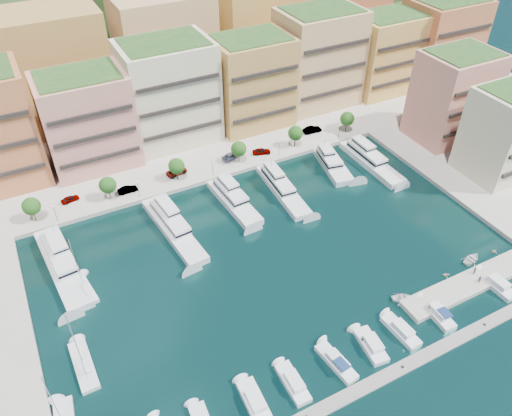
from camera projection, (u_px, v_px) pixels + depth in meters
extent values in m
plane|color=black|center=(277.00, 261.00, 97.89)|extent=(400.00, 400.00, 0.00)
cube|color=#9E998E|center=(169.00, 122.00, 140.50)|extent=(220.00, 64.00, 2.00)
cube|color=#1A3515|center=(122.00, 61.00, 173.49)|extent=(240.00, 40.00, 58.00)
cube|color=gray|center=(356.00, 392.00, 76.20)|extent=(72.00, 2.20, 0.35)
cube|color=#9E998E|center=(474.00, 283.00, 93.47)|extent=(32.00, 5.00, 2.00)
cube|color=tan|center=(88.00, 122.00, 116.45)|extent=(20.00, 15.00, 22.00)
cube|color=black|center=(96.00, 137.00, 111.12)|extent=(18.40, 0.50, 0.90)
cube|color=#1F4B1E|center=(77.00, 76.00, 109.24)|extent=(17.60, 13.20, 0.80)
cube|color=beige|center=(170.00, 94.00, 124.37)|extent=(22.00, 16.00, 25.00)
cube|color=black|center=(181.00, 107.00, 118.70)|extent=(20.24, 0.50, 0.90)
cube|color=#1F4B1E|center=(164.00, 43.00, 116.21)|extent=(19.36, 14.08, 0.80)
cube|color=#B48243|center=(252.00, 83.00, 131.48)|extent=(20.00, 15.00, 23.00)
cube|color=black|center=(266.00, 94.00, 126.15)|extent=(18.40, 0.50, 0.90)
cube|color=#1F4B1E|center=(251.00, 38.00, 123.95)|extent=(17.60, 13.20, 0.80)
cube|color=tan|center=(318.00, 59.00, 139.76)|extent=(22.00, 16.00, 26.00)
cube|color=black|center=(335.00, 70.00, 134.09)|extent=(20.24, 0.50, 0.90)
cube|color=#1F4B1E|center=(322.00, 10.00, 131.28)|extent=(19.36, 14.08, 0.80)
cube|color=gold|center=(384.00, 54.00, 147.50)|extent=(20.00, 15.00, 22.00)
cube|color=black|center=(401.00, 64.00, 142.17)|extent=(18.40, 0.50, 0.90)
cube|color=#1F4B1E|center=(390.00, 15.00, 140.29)|extent=(17.60, 13.20, 0.80)
cube|color=#AF643A|center=(441.00, 42.00, 152.63)|extent=(22.00, 16.00, 24.00)
cube|color=black|center=(461.00, 51.00, 146.96)|extent=(20.24, 0.50, 0.90)
cube|color=tan|center=(453.00, 97.00, 126.17)|extent=(18.00, 14.00, 22.00)
cube|color=black|center=(475.00, 109.00, 121.18)|extent=(16.56, 0.50, 0.90)
cube|color=#1F4B1E|center=(465.00, 53.00, 118.95)|extent=(15.84, 12.32, 0.80)
cube|color=beige|center=(509.00, 133.00, 114.43)|extent=(18.00, 14.00, 20.00)
cube|color=#B48243|center=(56.00, 69.00, 129.70)|extent=(26.00, 18.00, 30.00)
cube|color=tan|center=(166.00, 49.00, 140.41)|extent=(26.00, 18.00, 30.00)
cube|color=gold|center=(260.00, 31.00, 151.11)|extent=(26.00, 18.00, 30.00)
cube|color=#AF643A|center=(341.00, 16.00, 161.82)|extent=(26.00, 18.00, 30.00)
cylinder|color=#473323|center=(34.00, 215.00, 105.05)|extent=(0.24, 0.24, 3.00)
sphere|color=#194814|center=(31.00, 206.00, 103.63)|extent=(3.80, 3.80, 3.80)
cylinder|color=#473323|center=(110.00, 193.00, 110.76)|extent=(0.24, 0.24, 3.00)
sphere|color=#194814|center=(108.00, 185.00, 109.34)|extent=(3.80, 3.80, 3.80)
cylinder|color=#473323|center=(177.00, 174.00, 116.47)|extent=(0.24, 0.24, 3.00)
sphere|color=#194814|center=(176.00, 166.00, 115.05)|extent=(3.80, 3.80, 3.80)
cylinder|color=#473323|center=(239.00, 157.00, 122.18)|extent=(0.24, 0.24, 3.00)
sphere|color=#194814|center=(239.00, 149.00, 120.76)|extent=(3.80, 3.80, 3.80)
cylinder|color=#473323|center=(295.00, 141.00, 127.89)|extent=(0.24, 0.24, 3.00)
sphere|color=#194814|center=(295.00, 133.00, 126.47)|extent=(3.80, 3.80, 3.80)
cylinder|color=#473323|center=(346.00, 126.00, 133.60)|extent=(0.24, 0.24, 3.00)
sphere|color=#194814|center=(347.00, 119.00, 132.18)|extent=(3.80, 3.80, 3.80)
cylinder|color=black|center=(55.00, 213.00, 104.58)|extent=(0.10, 0.10, 4.00)
sphere|color=#FFF2CC|center=(53.00, 206.00, 103.29)|extent=(0.30, 0.30, 0.30)
cylinder|color=black|center=(138.00, 189.00, 111.01)|extent=(0.10, 0.10, 4.00)
sphere|color=#FFF2CC|center=(137.00, 182.00, 109.71)|extent=(0.30, 0.30, 0.30)
cylinder|color=black|center=(213.00, 168.00, 117.43)|extent=(0.10, 0.10, 4.00)
sphere|color=#FFF2CC|center=(212.00, 161.00, 116.13)|extent=(0.30, 0.30, 0.30)
cylinder|color=black|center=(279.00, 149.00, 123.86)|extent=(0.10, 0.10, 4.00)
sphere|color=#FFF2CC|center=(279.00, 142.00, 122.56)|extent=(0.30, 0.30, 0.30)
cylinder|color=black|center=(339.00, 132.00, 130.28)|extent=(0.10, 0.10, 4.00)
sphere|color=#FFF2CC|center=(340.00, 125.00, 128.98)|extent=(0.30, 0.30, 0.30)
cube|color=silver|center=(63.00, 269.00, 95.81)|extent=(6.88, 24.50, 2.30)
cube|color=silver|center=(58.00, 253.00, 96.17)|extent=(5.06, 13.59, 1.80)
cube|color=black|center=(58.00, 253.00, 96.17)|extent=(5.13, 13.65, 0.55)
cube|color=silver|center=(54.00, 241.00, 96.49)|extent=(3.48, 7.48, 1.40)
cylinder|color=#B2B2B7|center=(50.00, 231.00, 96.47)|extent=(0.14, 0.14, 1.80)
cube|color=silver|center=(174.00, 231.00, 104.17)|extent=(6.58, 23.77, 2.30)
cube|color=silver|center=(169.00, 217.00, 104.48)|extent=(4.80, 13.18, 1.80)
cube|color=black|center=(169.00, 217.00, 104.48)|extent=(4.86, 13.25, 0.55)
cube|color=silver|center=(165.00, 207.00, 104.76)|extent=(3.28, 7.25, 1.40)
cylinder|color=#B2B2B7|center=(162.00, 197.00, 104.71)|extent=(0.14, 0.14, 1.80)
cube|color=silver|center=(234.00, 203.00, 111.38)|extent=(5.58, 18.48, 2.30)
cube|color=silver|center=(230.00, 192.00, 111.34)|extent=(4.29, 10.23, 1.80)
cube|color=black|center=(230.00, 192.00, 111.34)|extent=(4.35, 10.30, 0.55)
cube|color=silver|center=(227.00, 183.00, 111.33)|extent=(3.03, 5.62, 1.40)
cylinder|color=#B2B2B7|center=(225.00, 174.00, 111.07)|extent=(0.14, 0.14, 1.80)
cube|color=silver|center=(283.00, 192.00, 114.66)|extent=(5.59, 21.13, 2.30)
cube|color=silver|center=(278.00, 180.00, 114.80)|extent=(4.22, 11.70, 1.80)
cube|color=black|center=(278.00, 180.00, 114.80)|extent=(4.28, 11.76, 0.55)
cube|color=silver|center=(275.00, 171.00, 114.93)|extent=(2.94, 6.42, 1.40)
cylinder|color=#B2B2B7|center=(273.00, 162.00, 114.78)|extent=(0.14, 0.14, 1.80)
cube|color=black|center=(283.00, 194.00, 114.94)|extent=(5.65, 21.18, 0.35)
cube|color=silver|center=(333.00, 167.00, 122.34)|extent=(7.70, 15.71, 2.30)
cube|color=silver|center=(330.00, 157.00, 122.08)|extent=(5.47, 8.90, 1.80)
cube|color=black|center=(330.00, 157.00, 122.08)|extent=(5.54, 8.97, 0.55)
cube|color=silver|center=(328.00, 150.00, 121.90)|extent=(3.69, 5.00, 1.40)
cylinder|color=#B2B2B7|center=(327.00, 142.00, 121.51)|extent=(0.14, 0.14, 1.80)
cube|color=silver|center=(371.00, 164.00, 123.58)|extent=(4.61, 21.08, 2.30)
cube|color=silver|center=(367.00, 153.00, 123.74)|extent=(3.78, 11.59, 1.80)
cube|color=black|center=(367.00, 153.00, 123.74)|extent=(3.84, 11.65, 0.55)
cube|color=silver|center=(364.00, 144.00, 123.88)|extent=(2.76, 6.32, 1.40)
cylinder|color=#B2B2B7|center=(361.00, 136.00, 123.74)|extent=(0.14, 0.14, 1.80)
cube|color=white|center=(254.00, 403.00, 74.59)|extent=(3.23, 7.87, 1.40)
cube|color=white|center=(256.00, 400.00, 73.50)|extent=(2.40, 3.82, 1.10)
cube|color=black|center=(251.00, 393.00, 74.72)|extent=(2.05, 0.20, 0.55)
cube|color=white|center=(293.00, 384.00, 76.97)|extent=(2.72, 7.55, 1.40)
cube|color=white|center=(294.00, 381.00, 75.89)|extent=(2.07, 3.64, 1.10)
cube|color=black|center=(289.00, 375.00, 77.08)|extent=(1.83, 0.14, 0.55)
cube|color=white|center=(336.00, 363.00, 79.84)|extent=(3.31, 8.38, 1.40)
cube|color=white|center=(338.00, 360.00, 78.73)|extent=(2.29, 4.11, 1.10)
cube|color=black|center=(332.00, 354.00, 80.01)|extent=(1.70, 0.30, 0.55)
cube|color=navy|center=(343.00, 363.00, 77.63)|extent=(1.93, 2.63, 0.12)
cube|color=white|center=(371.00, 346.00, 82.30)|extent=(3.64, 7.50, 1.40)
cube|color=white|center=(373.00, 343.00, 81.23)|extent=(2.58, 3.70, 1.10)
cube|color=black|center=(367.00, 338.00, 82.38)|extent=(2.00, 0.35, 0.55)
cube|color=white|center=(400.00, 332.00, 84.55)|extent=(2.97, 7.74, 1.40)
cube|color=white|center=(403.00, 329.00, 83.46)|extent=(2.18, 3.76, 1.10)
cube|color=black|center=(397.00, 323.00, 84.66)|extent=(1.81, 0.21, 0.55)
cube|color=white|center=(436.00, 314.00, 87.42)|extent=(2.95, 7.66, 1.40)
cube|color=white|center=(440.00, 311.00, 86.34)|extent=(2.16, 3.72, 1.10)
cube|color=black|center=(433.00, 306.00, 87.54)|extent=(1.80, 0.21, 0.55)
cube|color=navy|center=(445.00, 313.00, 85.29)|extent=(1.88, 2.36, 0.12)
cube|color=white|center=(496.00, 286.00, 92.60)|extent=(2.86, 7.75, 1.40)
cube|color=white|center=(499.00, 282.00, 91.52)|extent=(2.17, 3.74, 1.10)
cube|color=black|center=(492.00, 278.00, 92.73)|extent=(1.92, 0.15, 0.55)
cube|color=silver|center=(84.00, 366.00, 79.47)|extent=(3.03, 10.09, 1.20)
cube|color=silver|center=(84.00, 368.00, 78.21)|extent=(1.74, 2.55, 0.60)
cylinder|color=#B2B2B7|center=(74.00, 339.00, 75.64)|extent=(0.14, 0.14, 12.00)
cylinder|color=#B2B2B7|center=(84.00, 368.00, 77.43)|extent=(0.20, 4.52, 0.10)
cylinder|color=#B2B2B7|center=(53.00, 401.00, 67.76)|extent=(0.14, 0.14, 12.00)
cube|color=silver|center=(85.00, 291.00, 91.64)|extent=(3.80, 8.07, 1.20)
cube|color=silver|center=(85.00, 291.00, 90.54)|extent=(1.88, 2.15, 0.60)
cylinder|color=#B2B2B7|center=(76.00, 265.00, 87.73)|extent=(0.14, 0.14, 12.00)
cylinder|color=#B2B2B7|center=(84.00, 290.00, 89.83)|extent=(0.60, 3.47, 0.10)
imported|color=beige|center=(446.00, 274.00, 94.64)|extent=(1.81, 1.71, 0.75)
imported|color=beige|center=(494.00, 251.00, 99.55)|extent=(1.62, 1.45, 0.77)
imported|color=white|center=(472.00, 259.00, 97.68)|extent=(4.92, 4.00, 0.90)
imported|color=silver|center=(403.00, 298.00, 90.06)|extent=(4.97, 4.31, 0.86)
imported|color=gray|center=(70.00, 199.00, 110.52)|extent=(4.20, 2.28, 1.35)
imported|color=gray|center=(128.00, 190.00, 113.07)|extent=(4.46, 1.58, 1.47)
imported|color=gray|center=(177.00, 171.00, 118.64)|extent=(5.49, 3.30, 1.43)
imported|color=gray|center=(232.00, 156.00, 123.79)|extent=(5.82, 3.62, 1.57)
imported|color=gray|center=(261.00, 151.00, 125.41)|extent=(4.89, 3.10, 1.55)
imported|color=gray|center=(312.00, 130.00, 133.50)|extent=(5.27, 2.18, 1.70)
imported|color=#252B4B|center=(480.00, 279.00, 91.79)|extent=(0.57, 0.68, 1.59)
imported|color=#4A322C|center=(474.00, 271.00, 93.48)|extent=(0.90, 0.79, 1.56)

